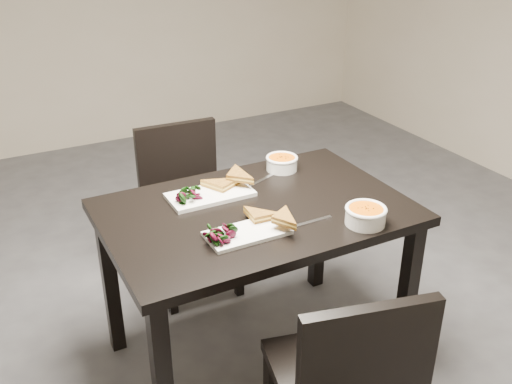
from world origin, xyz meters
TOP-DOWN VIEW (x-y plane):
  - ground at (0.00, 0.00)m, footprint 5.00×5.00m
  - table at (-0.06, -0.45)m, footprint 1.20×0.80m
  - chair_near at (-0.11, -1.17)m, footprint 0.51×0.51m
  - chair_far at (-0.09, 0.26)m, footprint 0.44×0.44m
  - plate_near at (-0.18, -0.62)m, footprint 0.30×0.15m
  - sandwich_near at (-0.12, -0.61)m, footprint 0.16×0.12m
  - salad_near at (-0.28, -0.62)m, footprint 0.09×0.09m
  - soup_bowl_near at (0.25, -0.76)m, footprint 0.16×0.16m
  - cutlery_near at (0.07, -0.65)m, footprint 0.18×0.02m
  - plate_far at (-0.18, -0.27)m, footprint 0.35×0.17m
  - sandwich_far at (-0.11, -0.29)m, footprint 0.21×0.19m
  - salad_far at (-0.28, -0.27)m, footprint 0.11×0.10m
  - soup_bowl_far at (0.22, -0.18)m, footprint 0.15×0.15m
  - cutlery_far at (0.07, -0.24)m, footprint 0.17×0.08m

SIDE VIEW (x-z plane):
  - ground at x=0.00m, z-range 0.00..0.00m
  - chair_near at x=-0.11m, z-range 0.06..0.91m
  - chair_far at x=-0.09m, z-range 0.06..0.91m
  - table at x=-0.06m, z-range 0.28..1.03m
  - cutlery_near at x=0.07m, z-range 0.75..0.75m
  - cutlery_far at x=0.07m, z-range 0.75..0.75m
  - plate_near at x=-0.18m, z-range 0.75..0.77m
  - plate_far at x=-0.18m, z-range 0.75..0.77m
  - salad_near at x=-0.28m, z-range 0.77..0.81m
  - soup_bowl_far at x=0.22m, z-range 0.75..0.82m
  - soup_bowl_near at x=0.25m, z-range 0.75..0.83m
  - sandwich_near at x=-0.12m, z-range 0.77..0.81m
  - salad_far at x=-0.28m, z-range 0.77..0.82m
  - sandwich_far at x=-0.11m, z-range 0.77..0.82m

